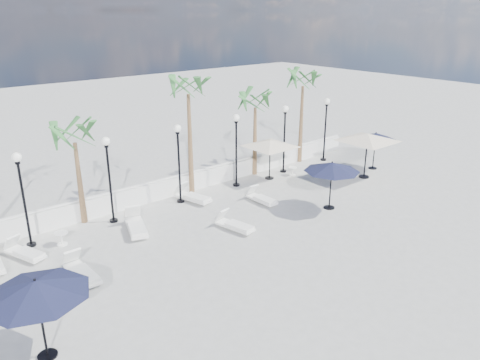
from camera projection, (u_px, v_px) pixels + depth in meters
ground at (273, 252)px, 18.02m from camera, size 100.00×100.00×0.00m
balustrade at (169, 187)px, 23.26m from camera, size 26.00×0.30×1.01m
lamppost_1 at (22, 187)px, 17.63m from camera, size 0.36×0.36×3.84m
lamppost_2 at (108, 168)px, 19.74m from camera, size 0.36×0.36×3.84m
lamppost_3 at (178, 153)px, 21.85m from camera, size 0.36×0.36×3.84m
lamppost_4 at (236, 140)px, 23.96m from camera, size 0.36×0.36×3.84m
lamppost_5 at (285, 130)px, 26.07m from camera, size 0.36×0.36×3.84m
lamppost_6 at (326, 121)px, 28.18m from camera, size 0.36×0.36×3.84m
palm_1 at (74, 139)px, 19.29m from camera, size 2.60×2.60×4.70m
palm_2 at (188, 92)px, 22.26m from camera, size 2.60×2.60×6.10m
palm_3 at (255, 105)px, 25.24m from camera, size 2.60×2.60×4.90m
palm_4 at (303, 84)px, 27.21m from camera, size 2.60×2.60×5.70m
lounger_1 at (81, 272)px, 16.18m from camera, size 0.69×2.00×0.74m
lounger_2 at (25, 252)px, 17.55m from camera, size 1.14×1.86×0.67m
lounger_3 at (136, 225)px, 19.62m from camera, size 1.35×2.25×0.80m
lounger_4 at (193, 196)px, 22.73m from camera, size 1.09×2.06×0.74m
lounger_5 at (235, 224)px, 19.79m from camera, size 0.93×1.89×0.68m
lounger_6 at (261, 198)px, 22.59m from camera, size 0.60×1.75×0.65m
side_table_1 at (61, 237)px, 18.46m from camera, size 0.55×0.55×0.53m
side_table_2 at (293, 170)px, 26.30m from camera, size 0.48×0.48×0.46m
parasol_navy_left at (36, 288)px, 11.85m from camera, size 2.73×2.73×2.41m
parasol_navy_mid at (332, 167)px, 21.31m from camera, size 2.58×2.58×2.31m
parasol_navy_right at (376, 137)px, 26.83m from camera, size 2.46×2.46×2.20m
parasol_cream_sq_a at (270, 141)px, 25.14m from camera, size 4.76×4.76×2.34m
parasol_cream_sq_b at (368, 134)px, 25.22m from camera, size 5.35×5.35×2.68m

